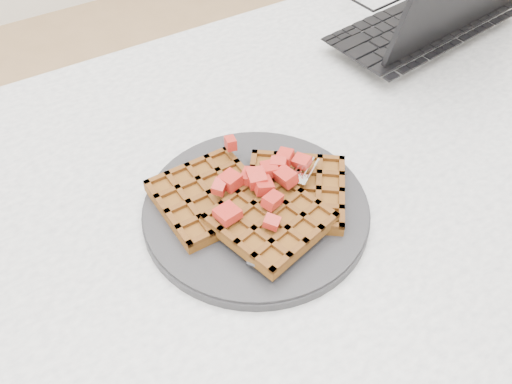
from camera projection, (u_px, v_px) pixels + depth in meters
table at (281, 239)px, 0.82m from camera, size 1.20×0.80×0.75m
plate at (256, 210)px, 0.70m from camera, size 0.28×0.28×0.02m
waffles at (258, 201)px, 0.68m from camera, size 0.24×0.21×0.03m
strawberry_pile at (256, 184)px, 0.66m from camera, size 0.15×0.15×0.02m
fork at (288, 207)px, 0.68m from camera, size 0.16×0.12×0.02m
laptop at (419, 7)px, 0.97m from camera, size 0.40×0.32×0.25m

